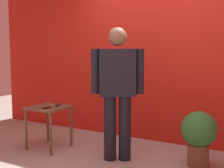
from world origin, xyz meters
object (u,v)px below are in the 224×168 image
standing_person (117,87)px  cell_phone (47,108)px  potted_plant (199,134)px  tv_remote (58,105)px  side_table (49,113)px

standing_person → cell_phone: bearing=-169.8°
potted_plant → cell_phone: bearing=-166.5°
cell_phone → tv_remote: (0.02, 0.23, 0.01)m
cell_phone → tv_remote: bearing=87.8°
tv_remote → side_table: bearing=-151.0°
standing_person → tv_remote: (-1.02, 0.04, -0.33)m
cell_phone → side_table: bearing=123.1°
tv_remote → cell_phone: bearing=-119.0°
side_table → standing_person: bearing=3.8°
side_table → potted_plant: potted_plant is taller
cell_phone → potted_plant: (2.01, 0.48, -0.22)m
standing_person → potted_plant: 1.16m
standing_person → cell_phone: standing_person is taller
potted_plant → tv_remote: bearing=-172.6°
side_table → potted_plant: 2.12m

